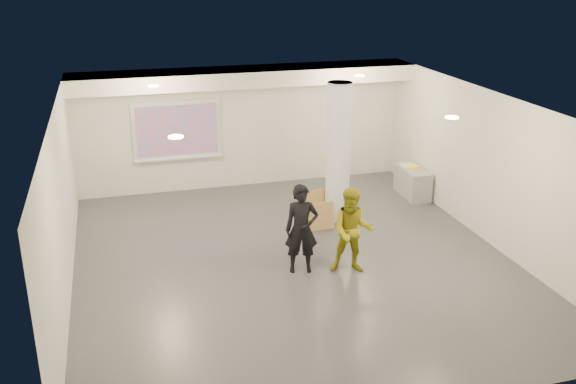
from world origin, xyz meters
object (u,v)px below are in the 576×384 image
object	(u,v)px
column	(338,153)
woman	(302,229)
projection_screen	(177,131)
man	(353,231)
credenza	(412,182)

from	to	relation	value
column	woman	size ratio (longest dim) A/B	1.82
projection_screen	woman	bearing A→B (deg)	-71.48
column	man	size ratio (longest dim) A/B	1.88
projection_screen	credenza	size ratio (longest dim) A/B	1.78
woman	man	world-z (taller)	woman
credenza	woman	size ratio (longest dim) A/B	0.72
credenza	man	world-z (taller)	man
woman	credenza	bearing A→B (deg)	51.18
projection_screen	credenza	distance (m)	5.74
credenza	man	bearing A→B (deg)	-127.69
credenza	man	size ratio (longest dim) A/B	0.74
column	man	bearing A→B (deg)	-103.65
column	man	distance (m)	2.62
projection_screen	woman	world-z (taller)	projection_screen
projection_screen	man	bearing A→B (deg)	-63.90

